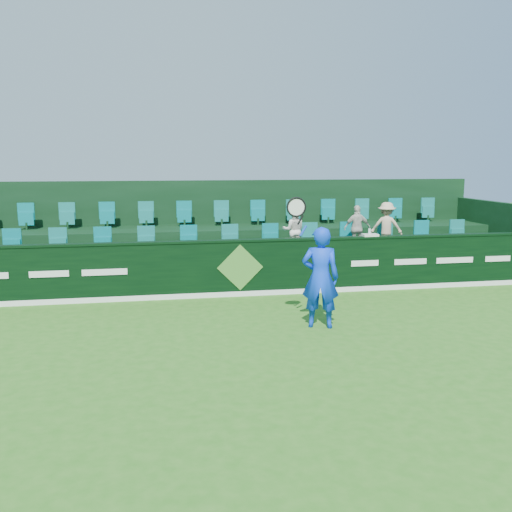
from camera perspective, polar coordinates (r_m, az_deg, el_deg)
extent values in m
plane|color=#296E1A|center=(9.90, 1.95, -9.28)|extent=(60.00, 60.00, 0.00)
cube|color=black|center=(13.55, -1.67, -1.28)|extent=(16.00, 0.20, 1.30)
cube|color=black|center=(13.44, -1.68, 1.55)|extent=(16.00, 0.24, 0.05)
cube|color=white|center=(13.57, -1.58, -3.81)|extent=(16.00, 0.02, 0.12)
cube|color=#488630|center=(13.43, -1.59, -1.16)|extent=(1.10, 0.02, 1.10)
cube|color=white|center=(13.47, -19.99, -1.71)|extent=(0.85, 0.01, 0.14)
cube|color=white|center=(13.32, -14.90, -1.57)|extent=(1.00, 0.01, 0.14)
cube|color=white|center=(14.23, 10.83, -0.71)|extent=(0.70, 0.01, 0.14)
cube|color=white|center=(14.71, 15.20, -0.55)|extent=(0.85, 0.01, 0.14)
cube|color=white|center=(15.26, 19.26, -0.39)|extent=(1.00, 0.01, 0.14)
cube|color=white|center=(15.89, 23.03, -0.25)|extent=(0.70, 0.01, 0.14)
cube|color=black|center=(14.66, -2.32, -1.44)|extent=(16.00, 2.00, 0.80)
cube|color=black|center=(16.48, -3.27, 0.66)|extent=(16.00, 1.80, 1.30)
cube|color=black|center=(17.37, -3.71, 3.28)|extent=(16.00, 0.20, 2.60)
cube|color=black|center=(18.25, 22.61, 1.91)|extent=(0.20, 4.00, 2.00)
cube|color=#14716C|center=(14.94, -2.56, 1.48)|extent=(13.50, 0.50, 0.60)
cube|color=#14716C|center=(16.65, -3.43, 4.04)|extent=(13.50, 0.50, 0.60)
imported|color=#0D3BE7|center=(10.99, 6.45, -2.15)|extent=(0.83, 0.67, 1.96)
cylinder|color=#143FBF|center=(10.64, 4.76, 2.54)|extent=(0.15, 0.04, 0.21)
cylinder|color=black|center=(10.60, 4.46, 3.61)|extent=(0.13, 0.03, 0.19)
torus|color=black|center=(10.56, 4.05, 4.90)|extent=(0.51, 0.04, 0.51)
cylinder|color=silver|center=(10.56, 4.05, 4.90)|extent=(0.42, 0.01, 0.42)
imported|color=silver|center=(14.83, 3.79, 2.60)|extent=(0.67, 0.57, 1.21)
imported|color=beige|center=(15.35, 10.08, 2.74)|extent=(0.73, 0.32, 1.23)
imported|color=#C4AE8A|center=(15.65, 12.90, 2.91)|extent=(0.96, 0.76, 1.30)
cube|color=silver|center=(14.29, 11.34, 2.06)|extent=(0.38, 0.24, 0.06)
cylinder|color=silver|center=(14.27, 11.28, 2.33)|extent=(0.06, 0.06, 0.19)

